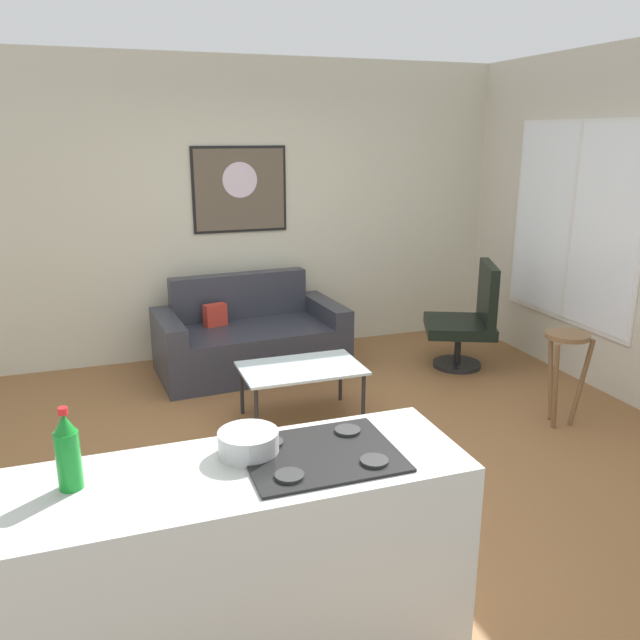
# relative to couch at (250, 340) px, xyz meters

# --- Properties ---
(ground) EXTENTS (6.40, 6.40, 0.04)m
(ground) POSITION_rel_couch_xyz_m (0.11, -1.84, -0.30)
(ground) COLOR brown
(back_wall) EXTENTS (6.40, 0.05, 2.80)m
(back_wall) POSITION_rel_couch_xyz_m (0.11, 0.58, 1.12)
(back_wall) COLOR beige
(back_wall) RESTS_ON ground
(right_wall) EXTENTS (0.05, 6.40, 2.80)m
(right_wall) POSITION_rel_couch_xyz_m (2.73, -1.54, 1.12)
(right_wall) COLOR beige
(right_wall) RESTS_ON ground
(couch) EXTENTS (1.72, 0.99, 0.85)m
(couch) POSITION_rel_couch_xyz_m (0.00, 0.00, 0.00)
(couch) COLOR #2D2E37
(couch) RESTS_ON ground
(coffee_table) EXTENTS (0.91, 0.57, 0.42)m
(coffee_table) POSITION_rel_couch_xyz_m (0.12, -1.19, 0.10)
(coffee_table) COLOR silver
(coffee_table) RESTS_ON ground
(armchair) EXTENTS (0.81, 0.83, 0.99)m
(armchair) POSITION_rel_couch_xyz_m (1.93, -0.60, 0.19)
(armchair) COLOR black
(armchair) RESTS_ON ground
(bar_stool) EXTENTS (0.36, 0.36, 0.71)m
(bar_stool) POSITION_rel_couch_xyz_m (1.93, -1.91, 0.26)
(bar_stool) COLOR brown
(bar_stool) RESTS_ON ground
(kitchen_counter) EXTENTS (1.75, 0.60, 0.90)m
(kitchen_counter) POSITION_rel_couch_xyz_m (-0.79, -3.36, 0.16)
(kitchen_counter) COLOR silver
(kitchen_counter) RESTS_ON ground
(soda_bottle) EXTENTS (0.09, 0.09, 0.31)m
(soda_bottle) POSITION_rel_couch_xyz_m (-1.41, -3.29, 0.74)
(soda_bottle) COLOR #188B2A
(soda_bottle) RESTS_ON kitchen_counter
(mixing_bowl) EXTENTS (0.24, 0.24, 0.10)m
(mixing_bowl) POSITION_rel_couch_xyz_m (-0.74, -3.25, 0.64)
(mixing_bowl) COLOR silver
(mixing_bowl) RESTS_ON kitchen_counter
(wall_painting) EXTENTS (0.90, 0.03, 0.80)m
(wall_painting) POSITION_rel_couch_xyz_m (0.07, 0.54, 1.32)
(wall_painting) COLOR black
(window) EXTENTS (0.03, 1.61, 1.76)m
(window) POSITION_rel_couch_xyz_m (2.69, -0.94, 1.07)
(window) COLOR silver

